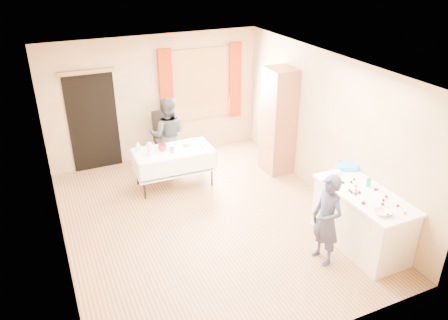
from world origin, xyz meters
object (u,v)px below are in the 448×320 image
cabinet (278,121)px  party_table (174,164)px  counter (362,219)px  girl (327,220)px  chair (168,148)px  woman (168,135)px

cabinet → party_table: cabinet is taller
counter → girl: (-0.73, -0.09, 0.24)m
party_table → chair: size_ratio=1.33×
cabinet → party_table: (-2.10, 0.24, -0.61)m
woman → girl: bearing=128.5°
counter → woman: (-1.88, 3.58, 0.32)m
girl → woman: woman is taller
party_table → chair: (0.19, 0.99, -0.11)m
party_table → girl: bearing=-65.6°
girl → woman: size_ratio=0.90×
party_table → girl: girl is taller
cabinet → counter: size_ratio=1.32×
counter → cabinet: bearing=87.9°
cabinet → woman: 2.19m
cabinet → chair: cabinet is taller
counter → party_table: (-2.00, 2.92, -0.01)m
chair → girl: bearing=-79.0°
party_table → woman: 0.75m
girl → counter: bearing=90.8°
counter → woman: 4.06m
chair → girl: (1.08, -4.00, 0.36)m
girl → woman: bearing=-168.5°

